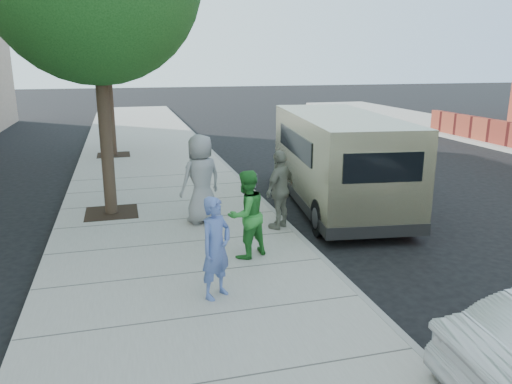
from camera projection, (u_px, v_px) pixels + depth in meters
ground at (229, 245)px, 10.11m from camera, size 120.00×120.00×0.00m
sidewalk at (179, 246)px, 9.84m from camera, size 5.00×60.00×0.15m
curb_face at (296, 235)px, 10.46m from camera, size 0.12×60.00×0.16m
tree_far at (105, 23)px, 17.62m from camera, size 3.92×3.80×6.49m
parking_meter at (251, 192)px, 9.92m from camera, size 0.27×0.11×1.30m
van at (337, 159)px, 12.45m from camera, size 2.84×6.51×2.34m
person_officer at (216, 248)px, 7.41m from camera, size 0.68×0.64×1.57m
person_green_shirt at (246, 214)px, 8.94m from camera, size 0.97×0.89×1.61m
person_gray_shirt at (201, 179)px, 10.83m from camera, size 1.12×0.94×1.95m
person_striped_polo at (280, 190)px, 10.49m from camera, size 1.02×0.95×1.68m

